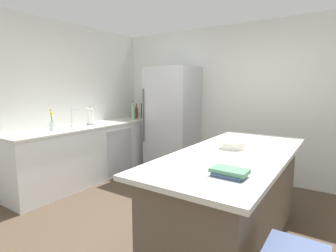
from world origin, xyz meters
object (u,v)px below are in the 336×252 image
object	(u,v)px
whiskey_bottle	(133,112)
cookbook_stack	(230,172)
sink_faucet	(72,117)
kitchen_island	(233,197)
flower_vase	(52,124)
gin_bottle	(133,112)
paper_towel_roll	(90,117)
refrigerator	(172,120)
mixing_bowl	(233,145)
wine_bottle	(143,110)
vinegar_bottle	(137,112)

from	to	relation	value
whiskey_bottle	cookbook_stack	world-z (taller)	whiskey_bottle
sink_faucet	whiskey_bottle	size ratio (longest dim) A/B	0.92
kitchen_island	flower_vase	distance (m)	2.71
whiskey_bottle	gin_bottle	world-z (taller)	gin_bottle
paper_towel_roll	refrigerator	bearing A→B (deg)	50.62
refrigerator	mixing_bowl	size ratio (longest dim) A/B	7.44
refrigerator	paper_towel_roll	size ratio (longest dim) A/B	6.13
whiskey_bottle	flower_vase	bearing A→B (deg)	-88.47
refrigerator	kitchen_island	bearing A→B (deg)	-42.67
wine_bottle	mixing_bowl	xyz separation A→B (m)	(2.51, -1.63, -0.12)
cookbook_stack	refrigerator	bearing A→B (deg)	130.42
mixing_bowl	sink_faucet	bearing A→B (deg)	179.46
paper_towel_roll	whiskey_bottle	world-z (taller)	whiskey_bottle
kitchen_island	paper_towel_roll	world-z (taller)	paper_towel_roll
paper_towel_roll	sink_faucet	bearing A→B (deg)	-95.02
wine_bottle	gin_bottle	size ratio (longest dim) A/B	1.18
refrigerator	sink_faucet	bearing A→B (deg)	-123.11
refrigerator	whiskey_bottle	bearing A→B (deg)	-177.72
paper_towel_roll	whiskey_bottle	size ratio (longest dim) A/B	0.96
refrigerator	flower_vase	bearing A→B (deg)	-115.37
wine_bottle	vinegar_bottle	bearing A→B (deg)	-136.19
sink_faucet	cookbook_stack	distance (m)	3.05
sink_faucet	gin_bottle	distance (m)	1.33
vinegar_bottle	cookbook_stack	size ratio (longest dim) A/B	1.12
flower_vase	whiskey_bottle	world-z (taller)	whiskey_bottle
gin_bottle	mixing_bowl	world-z (taller)	gin_bottle
kitchen_island	cookbook_stack	distance (m)	0.87
whiskey_bottle	gin_bottle	distance (m)	0.13
paper_towel_roll	mixing_bowl	world-z (taller)	paper_towel_roll
paper_towel_roll	gin_bottle	xyz separation A→B (m)	(0.08, 0.99, 0.01)
refrigerator	flower_vase	distance (m)	2.05
kitchen_island	gin_bottle	distance (m)	3.05
kitchen_island	wine_bottle	distance (m)	3.19
refrigerator	whiskey_bottle	size ratio (longest dim) A/B	5.89
flower_vase	mixing_bowl	xyz separation A→B (m)	(2.57, 0.37, -0.07)
sink_faucet	kitchen_island	bearing A→B (deg)	-3.55
kitchen_island	vinegar_bottle	distance (m)	3.21
flower_vase	vinegar_bottle	world-z (taller)	flower_vase
mixing_bowl	whiskey_bottle	bearing A→B (deg)	151.11
kitchen_island	sink_faucet	bearing A→B (deg)	176.45
wine_bottle	cookbook_stack	xyz separation A→B (m)	(2.80, -2.47, -0.13)
whiskey_bottle	gin_bottle	size ratio (longest dim) A/B	0.93
wine_bottle	gin_bottle	xyz separation A→B (m)	(-0.01, -0.28, -0.02)
kitchen_island	refrigerator	distance (m)	2.44
kitchen_island	mixing_bowl	size ratio (longest dim) A/B	8.82
flower_vase	wine_bottle	world-z (taller)	wine_bottle
whiskey_bottle	vinegar_bottle	bearing A→B (deg)	83.61
flower_vase	paper_towel_roll	bearing A→B (deg)	93.37
refrigerator	whiskey_bottle	xyz separation A→B (m)	(-0.93, -0.04, 0.10)
paper_towel_roll	wine_bottle	size ratio (longest dim) A/B	0.75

